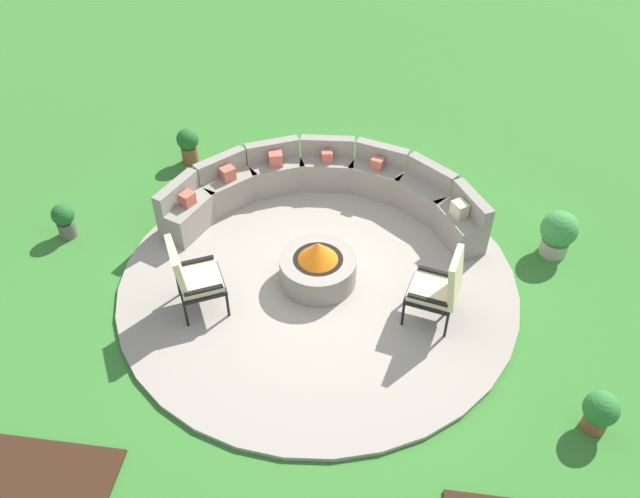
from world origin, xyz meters
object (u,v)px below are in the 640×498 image
(curved_stone_bench, at_px, (325,189))
(lounge_chair_front_right, at_px, (440,287))
(potted_plant_1, at_px, (558,232))
(potted_plant_2, at_px, (600,411))
(lounge_chair_front_left, at_px, (192,276))
(potted_plant_3, at_px, (64,219))
(potted_plant_4, at_px, (188,144))
(fire_pit, at_px, (318,266))

(curved_stone_bench, distance_m, lounge_chair_front_right, 2.71)
(potted_plant_1, relative_size, potted_plant_2, 1.26)
(lounge_chair_front_left, distance_m, lounge_chair_front_right, 3.09)
(lounge_chair_front_left, height_order, potted_plant_1, lounge_chair_front_left)
(lounge_chair_front_right, bearing_deg, potted_plant_3, 92.94)
(lounge_chair_front_left, relative_size, potted_plant_3, 1.97)
(potted_plant_3, distance_m, potted_plant_4, 2.43)
(curved_stone_bench, relative_size, potted_plant_1, 6.69)
(potted_plant_1, bearing_deg, curved_stone_bench, 170.69)
(lounge_chair_front_left, relative_size, potted_plant_4, 1.73)
(lounge_chair_front_right, bearing_deg, potted_plant_4, 66.64)
(fire_pit, distance_m, potted_plant_2, 3.81)
(potted_plant_3, bearing_deg, potted_plant_4, 58.75)
(curved_stone_bench, relative_size, potted_plant_4, 7.40)
(fire_pit, distance_m, lounge_chair_front_left, 1.68)
(lounge_chair_front_left, height_order, potted_plant_2, lounge_chair_front_left)
(curved_stone_bench, height_order, potted_plant_4, curved_stone_bench)
(curved_stone_bench, xyz_separation_m, potted_plant_3, (-3.66, -1.13, -0.08))
(potted_plant_1, height_order, potted_plant_2, potted_plant_1)
(potted_plant_2, bearing_deg, potted_plant_1, 91.75)
(potted_plant_3, bearing_deg, lounge_chair_front_right, -10.18)
(fire_pit, height_order, potted_plant_1, fire_pit)
(lounge_chair_front_left, bearing_deg, potted_plant_1, 83.77)
(potted_plant_1, bearing_deg, lounge_chair_front_right, -137.22)
(lounge_chair_front_right, height_order, potted_plant_1, lounge_chair_front_right)
(potted_plant_3, bearing_deg, potted_plant_1, 4.69)
(lounge_chair_front_left, relative_size, potted_plant_2, 1.98)
(potted_plant_1, height_order, potted_plant_3, potted_plant_1)
(potted_plant_2, bearing_deg, lounge_chair_front_right, 142.19)
(fire_pit, relative_size, potted_plant_1, 1.48)
(potted_plant_1, xyz_separation_m, potted_plant_3, (-7.03, -0.58, -0.07))
(lounge_chair_front_left, distance_m, potted_plant_4, 3.44)
(curved_stone_bench, height_order, lounge_chair_front_right, lounge_chair_front_right)
(curved_stone_bench, bearing_deg, fire_pit, -85.71)
(lounge_chair_front_right, distance_m, potted_plant_1, 2.28)
(fire_pit, xyz_separation_m, potted_plant_2, (3.34, -1.83, -0.01))
(lounge_chair_front_left, height_order, potted_plant_4, lounge_chair_front_left)
(potted_plant_3, relative_size, potted_plant_4, 0.88)
(lounge_chair_front_left, bearing_deg, potted_plant_3, -144.24)
(potted_plant_2, height_order, potted_plant_3, potted_plant_3)
(lounge_chair_front_right, height_order, potted_plant_2, lounge_chair_front_right)
(lounge_chair_front_right, bearing_deg, lounge_chair_front_left, 107.38)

